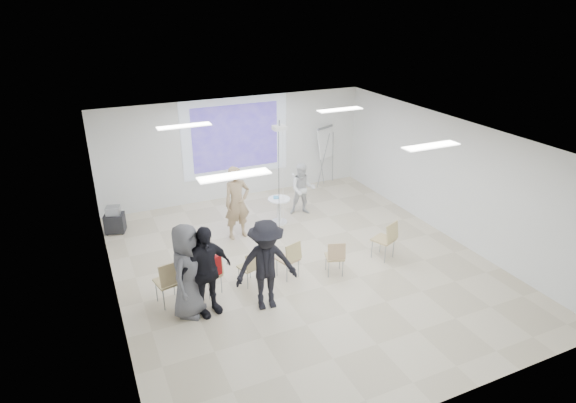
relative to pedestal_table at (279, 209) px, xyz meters
name	(u,v)px	position (x,y,z in m)	size (l,w,h in m)	color
floor	(302,266)	(-0.38, -2.22, -0.46)	(8.00, 9.00, 0.10)	beige
ceiling	(304,134)	(-0.38, -2.22, 2.64)	(8.00, 9.00, 0.10)	white
wall_back	(235,148)	(-0.38, 2.33, 1.09)	(8.00, 0.10, 3.00)	silver
wall_left	(106,241)	(-4.43, -2.22, 1.09)	(0.10, 9.00, 3.00)	silver
wall_right	(450,177)	(3.67, -2.22, 1.09)	(0.10, 9.00, 3.00)	silver
projection_halo	(236,137)	(-0.38, 2.27, 1.44)	(3.20, 0.01, 2.30)	silver
projection_image	(236,137)	(-0.38, 2.25, 1.44)	(2.60, 0.01, 1.90)	#3F2E9C
pedestal_table	(279,209)	(0.00, 0.00, 0.00)	(0.77, 0.77, 0.73)	white
player_left	(237,198)	(-1.26, -0.30, 0.65)	(0.77, 0.52, 2.11)	tan
player_right	(303,187)	(0.84, 0.29, 0.40)	(0.78, 0.62, 1.62)	white
controller_left	(240,181)	(-1.08, -0.05, 0.98)	(0.04, 0.11, 0.04)	white
controller_right	(293,175)	(0.66, 0.54, 0.68)	(0.04, 0.13, 0.04)	white
chair_far_left	(169,279)	(-3.42, -2.52, 0.18)	(0.55, 0.58, 0.98)	tan
chair_left_mid	(212,274)	(-2.58, -2.53, 0.09)	(0.53, 0.55, 0.84)	tan
chair_left_inner	(250,265)	(-1.74, -2.51, 0.07)	(0.48, 0.49, 0.80)	tan
chair_center	(290,257)	(-0.88, -2.61, 0.11)	(0.52, 0.54, 0.87)	tan
chair_right_inner	(335,255)	(0.07, -2.91, 0.08)	(0.49, 0.51, 0.82)	tan
chair_right_far	(387,237)	(1.49, -2.78, 0.15)	(0.59, 0.61, 0.95)	tan
red_jacket	(212,268)	(-2.61, -2.68, 0.31)	(0.44, 0.10, 0.42)	maroon
laptop	(248,265)	(-1.76, -2.42, 0.02)	(0.29, 0.21, 0.02)	black
audience_left	(205,265)	(-2.83, -3.07, 0.65)	(1.22, 0.73, 2.10)	black
audience_mid	(266,260)	(-1.72, -3.36, 0.65)	(1.37, 0.75, 2.11)	black
audience_outer	(187,266)	(-3.14, -2.95, 0.65)	(1.03, 0.68, 2.10)	#5C5B61
flipchart_easel	(326,143)	(2.47, 2.01, 1.00)	(0.77, 0.61, 1.91)	gray
av_cart	(115,221)	(-4.07, 1.24, -0.07)	(0.57, 0.51, 0.72)	black
ceiling_projector	(280,133)	(-0.28, -0.72, 2.28)	(0.30, 0.25, 3.00)	white
fluor_panel_nw	(184,126)	(-2.38, -0.22, 2.56)	(1.20, 0.30, 0.02)	white
fluor_panel_ne	(340,110)	(1.62, -0.22, 2.56)	(1.20, 0.30, 0.02)	white
fluor_panel_sw	(234,176)	(-2.38, -3.72, 2.56)	(1.20, 0.30, 0.02)	white
fluor_panel_se	(431,146)	(1.62, -3.72, 2.56)	(1.20, 0.30, 0.02)	white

